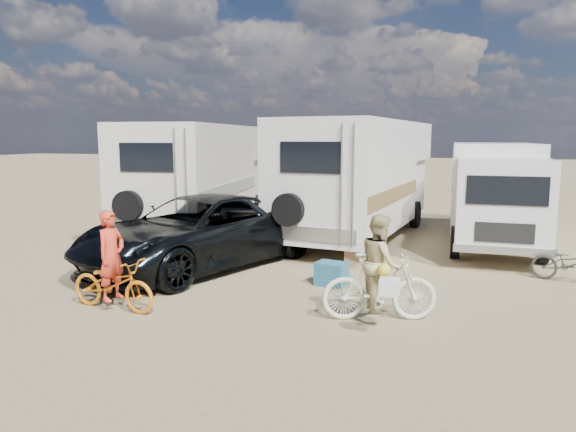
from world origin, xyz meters
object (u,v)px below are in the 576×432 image
(bike_man, at_px, (113,284))
(rider_woman, at_px, (380,273))
(bike_parked, at_px, (572,264))
(rv_main, at_px, (360,180))
(dark_suv, at_px, (198,232))
(bike_woman, at_px, (379,287))
(cooler, at_px, (331,274))
(box_truck, at_px, (494,195))
(crate, at_px, (355,257))
(rider_man, at_px, (112,266))
(rv_left, at_px, (204,178))

(bike_man, relative_size, rider_woman, 1.10)
(bike_parked, bearing_deg, rider_woman, 152.79)
(rv_main, height_order, dark_suv, rv_main)
(rv_main, relative_size, bike_woman, 4.26)
(bike_man, distance_m, cooler, 4.12)
(bike_man, bearing_deg, box_truck, -33.55)
(dark_suv, bearing_deg, rider_woman, -6.57)
(cooler, bearing_deg, rv_main, 105.85)
(dark_suv, bearing_deg, crate, 39.97)
(rider_woman, bearing_deg, bike_man, 83.78)
(rider_man, xyz_separation_m, bike_parked, (7.79, 4.22, -0.37))
(dark_suv, xyz_separation_m, bike_woman, (4.39, -2.30, -0.25))
(dark_suv, height_order, bike_woman, dark_suv)
(rider_man, bearing_deg, bike_man, 0.00)
(box_truck, bearing_deg, bike_man, -130.63)
(rv_left, distance_m, box_truck, 8.67)
(rv_left, bearing_deg, rv_main, -7.06)
(bike_man, bearing_deg, bike_parked, -55.00)
(dark_suv, relative_size, crate, 11.55)
(bike_parked, distance_m, cooler, 4.86)
(cooler, bearing_deg, bike_woman, -43.88)
(box_truck, height_order, cooler, box_truck)
(bike_woman, relative_size, cooler, 3.15)
(bike_man, distance_m, crate, 5.47)
(bike_parked, bearing_deg, bike_man, 136.45)
(box_truck, bearing_deg, dark_suv, -145.44)
(crate, bearing_deg, bike_woman, -73.53)
(rv_left, xyz_separation_m, cooler, (5.38, -5.22, -1.41))
(rider_woman, bearing_deg, rv_left, 26.22)
(dark_suv, bearing_deg, bike_parked, 28.88)
(rv_left, bearing_deg, cooler, -51.80)
(rv_left, bearing_deg, bike_parked, -27.43)
(bike_man, xyz_separation_m, rider_man, (0.00, 0.00, 0.32))
(box_truck, bearing_deg, rider_woman, -107.59)
(rv_main, height_order, bike_man, rv_main)
(rv_main, distance_m, rider_man, 8.39)
(dark_suv, bearing_deg, bike_woman, -6.57)
(box_truck, xyz_separation_m, cooler, (-3.29, -5.14, -1.14))
(bike_man, height_order, crate, bike_man)
(rider_man, height_order, bike_parked, rider_man)
(rider_woman, height_order, bike_parked, rider_woman)
(rv_main, distance_m, dark_suv, 5.56)
(crate, bearing_deg, bike_parked, -1.13)
(rider_man, distance_m, bike_parked, 8.86)
(bike_man, height_order, rider_woman, rider_woman)
(bike_woman, height_order, bike_parked, bike_woman)
(rv_main, relative_size, cooler, 13.43)
(box_truck, relative_size, bike_woman, 3.44)
(dark_suv, xyz_separation_m, rider_woman, (4.39, -2.30, -0.03))
(bike_woman, bearing_deg, rv_left, 26.22)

